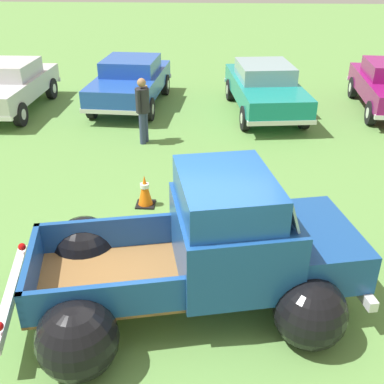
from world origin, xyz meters
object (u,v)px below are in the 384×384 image
(show_car_1, at_px, (131,80))
(show_car_2, at_px, (265,87))
(show_car_0, at_px, (9,85))
(lane_cone_0, at_px, (145,191))
(spectator_0, at_px, (143,107))
(vintage_pickup_truck, at_px, (212,256))

(show_car_1, height_order, show_car_2, same)
(show_car_0, bearing_deg, lane_cone_0, 40.90)
(spectator_0, distance_m, lane_cone_0, 3.33)
(show_car_1, distance_m, lane_cone_0, 6.53)
(show_car_0, relative_size, show_car_2, 0.90)
(vintage_pickup_truck, relative_size, show_car_0, 1.17)
(show_car_1, xyz_separation_m, spectator_0, (0.87, -3.13, 0.15))
(show_car_1, xyz_separation_m, lane_cone_0, (1.39, -6.36, -0.47))
(lane_cone_0, bearing_deg, spectator_0, 99.10)
(show_car_0, relative_size, spectator_0, 2.56)
(show_car_1, xyz_separation_m, show_car_2, (4.07, -0.49, 0.00))
(spectator_0, bearing_deg, vintage_pickup_truck, -56.96)
(show_car_1, bearing_deg, lane_cone_0, 15.46)
(vintage_pickup_truck, relative_size, show_car_1, 1.14)
(show_car_2, height_order, lane_cone_0, show_car_2)
(spectator_0, bearing_deg, show_car_1, 121.14)
(show_car_2, bearing_deg, vintage_pickup_truck, -16.54)
(show_car_0, height_order, show_car_2, same)
(vintage_pickup_truck, relative_size, spectator_0, 3.00)
(show_car_0, distance_m, lane_cone_0, 7.49)
(vintage_pickup_truck, bearing_deg, show_car_0, 114.64)
(show_car_0, height_order, show_car_1, same)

